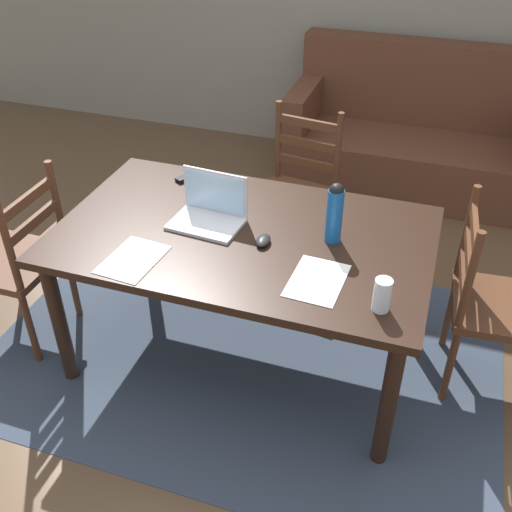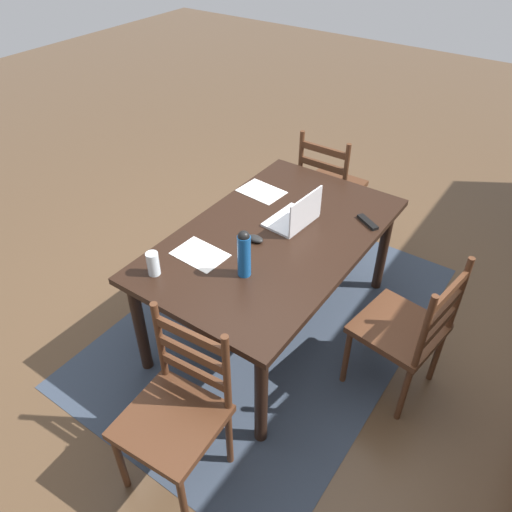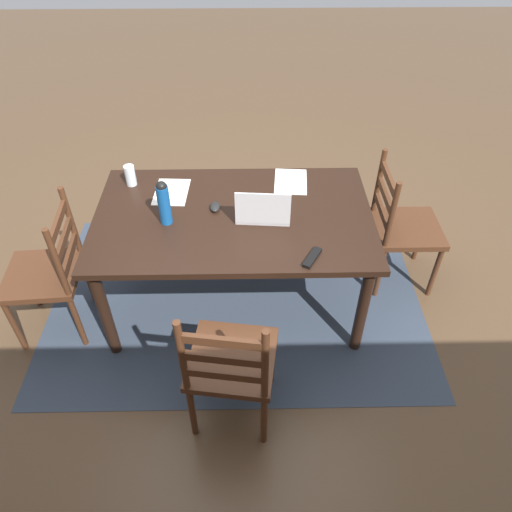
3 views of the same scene
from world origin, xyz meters
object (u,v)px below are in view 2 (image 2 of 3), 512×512
Objects in this scene: chair_left_near at (330,187)px; laptop at (297,216)px; water_bottle at (244,253)px; tv_remote at (368,222)px; dining_table at (274,246)px; chair_far_head at (406,330)px; drinking_glass at (153,264)px; chair_right_far at (176,414)px; computer_mouse at (255,239)px.

chair_left_near is 1.04m from laptop.
water_bottle is 0.91m from tv_remote.
dining_table is 0.23m from laptop.
chair_left_near is 1.58m from chair_far_head.
dining_table is 5.02× the size of laptop.
water_bottle is at bearing 124.37° from drinking_glass.
drinking_glass is 0.81× the size of tv_remote.
chair_left_near is 6.90× the size of drinking_glass.
drinking_glass is at bearing -26.75° from dining_table.
chair_left_near and chair_right_far have the same top height.
chair_far_head is 1.43m from drinking_glass.
chair_far_head is (1.14, 1.09, 0.00)m from chair_left_near.
chair_far_head is 3.35× the size of water_bottle.
chair_far_head is at bearing -102.85° from tv_remote.
dining_table is 5.96× the size of water_bottle.
chair_far_head and chair_right_far have the same top height.
water_bottle is at bearing 23.40° from computer_mouse.
chair_left_near is 2.30m from chair_right_far.
dining_table is at bearing -170.52° from water_bottle.
water_bottle is 0.33m from computer_mouse.
computer_mouse reaches higher than tv_remote.
dining_table is 0.60m from tv_remote.
chair_far_head reaches higher than drinking_glass.
dining_table is at bearing -90.39° from chair_far_head.
chair_right_far is 2.82× the size of laptop.
dining_table is 16.88× the size of computer_mouse.
chair_left_near reaches higher than drinking_glass.
drinking_glass reaches higher than tv_remote.
tv_remote is (-1.11, 0.74, -0.06)m from drinking_glass.
chair_left_near is at bearing -136.27° from chair_far_head.
laptop reaches higher than dining_table.
tv_remote is (-0.44, -0.48, 0.29)m from chair_far_head.
chair_far_head is 1.00× the size of chair_right_far.
computer_mouse is (-0.28, -0.12, -0.13)m from water_bottle.
drinking_glass is 1.33m from tv_remote.
dining_table is at bearing -169.87° from chair_right_far.
chair_right_far is 3.35× the size of water_bottle.
chair_left_near is 0.97m from tv_remote.
dining_table is 12.26× the size of drinking_glass.
computer_mouse is 0.59× the size of tv_remote.
laptop reaches higher than chair_left_near.
chair_far_head is 2.82× the size of laptop.
computer_mouse is at bearing -27.31° from dining_table.
laptop reaches higher than chair_right_far.
laptop is at bearing 14.90° from chair_left_near.
water_bottle is 1.67× the size of tv_remote.
computer_mouse reaches higher than dining_table.
water_bottle reaches higher than chair_right_far.
dining_table is 0.91m from chair_far_head.
drinking_glass is (0.28, -0.40, -0.08)m from water_bottle.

